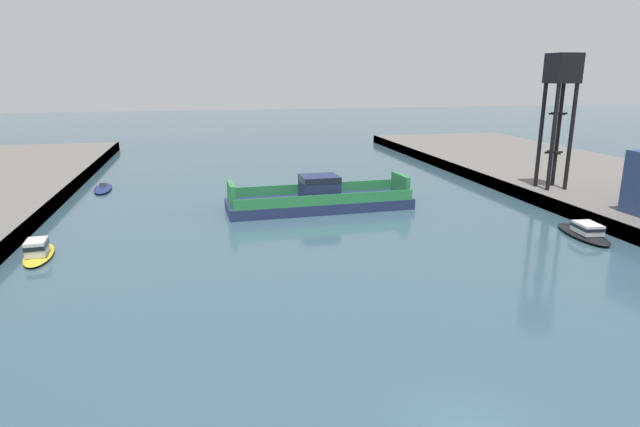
{
  "coord_description": "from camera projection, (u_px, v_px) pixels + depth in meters",
  "views": [
    {
      "loc": [
        -9.89,
        -16.51,
        14.09
      ],
      "look_at": [
        0.0,
        27.86,
        2.0
      ],
      "focal_mm": 29.65,
      "sensor_mm": 36.0,
      "label": 1
    }
  ],
  "objects": [
    {
      "name": "moored_boat_near_right",
      "position": [
        103.0,
        188.0,
        65.73
      ],
      "size": [
        2.42,
        6.7,
        0.94
      ],
      "color": "navy",
      "rests_on": "ground"
    },
    {
      "name": "moored_boat_mid_left",
      "position": [
        38.0,
        251.0,
        41.46
      ],
      "size": [
        2.61,
        6.15,
        1.55
      ],
      "color": "yellow",
      "rests_on": "ground"
    },
    {
      "name": "chain_ferry",
      "position": [
        319.0,
        199.0,
        56.45
      ],
      "size": [
        19.85,
        6.73,
        3.64
      ],
      "color": "navy",
      "rests_on": "ground"
    },
    {
      "name": "crane_tower",
      "position": [
        561.0,
        87.0,
        57.48
      ],
      "size": [
        2.88,
        2.88,
        14.78
      ],
      "color": "black",
      "rests_on": "quay_right"
    },
    {
      "name": "moored_boat_near_left",
      "position": [
        585.0,
        232.0,
        46.77
      ],
      "size": [
        3.28,
        7.21,
        1.39
      ],
      "color": "black",
      "rests_on": "ground"
    }
  ]
}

